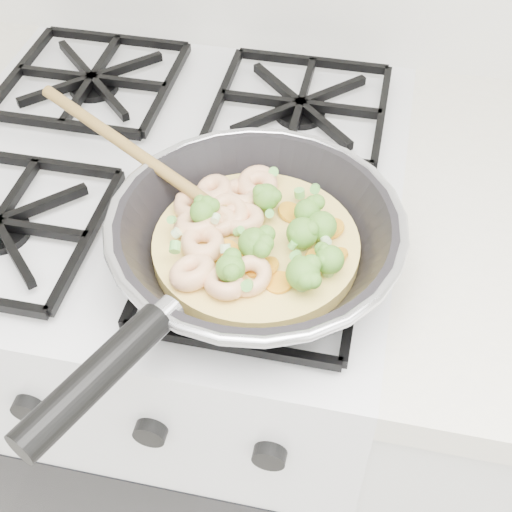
# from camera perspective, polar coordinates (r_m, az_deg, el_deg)

# --- Properties ---
(stove) EXTENTS (0.60, 0.60, 0.92)m
(stove) POSITION_cam_1_polar(r_m,az_deg,el_deg) (1.24, -5.49, -8.80)
(stove) COLOR white
(stove) RESTS_ON ground
(skillet) EXTENTS (0.44, 0.45, 0.09)m
(skillet) POSITION_cam_1_polar(r_m,az_deg,el_deg) (0.74, -0.34, 1.39)
(skillet) COLOR black
(skillet) RESTS_ON stove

